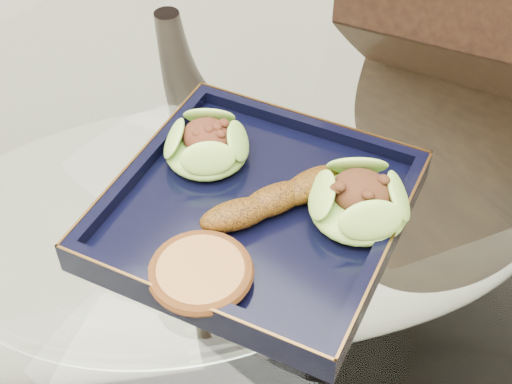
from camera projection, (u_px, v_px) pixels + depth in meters
The scene contains 7 objects.
dining_table at pixel (187, 319), 0.82m from camera, with size 1.13×1.13×0.77m.
dining_chair at pixel (446, 211), 0.95m from camera, with size 0.55×0.55×1.05m.
navy_plate at pixel (256, 213), 0.70m from camera, with size 0.27×0.27×0.02m, color black.
lettuce_wrap_left at pixel (207, 147), 0.73m from camera, with size 0.09×0.09×0.03m, color #639F2E.
lettuce_wrap_right at pixel (359, 204), 0.67m from camera, with size 0.09×0.09×0.03m, color #6CA32F.
roasted_plantain at pixel (274, 200), 0.68m from camera, with size 0.15×0.03×0.03m, color #693D0B.
crumb_patty at pixel (201, 274), 0.62m from camera, with size 0.08×0.08×0.02m, color #A46E36.
Camera 1 is at (0.36, -0.32, 1.28)m, focal length 50.00 mm.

